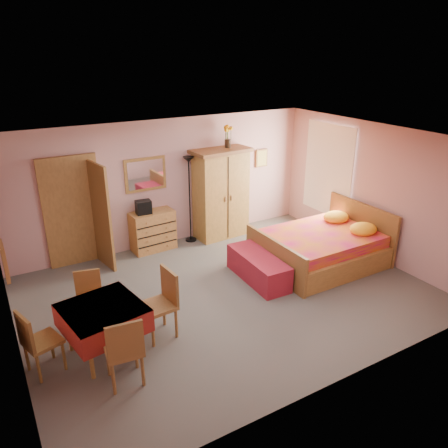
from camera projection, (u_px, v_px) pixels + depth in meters
floor at (228, 293)px, 7.41m from camera, size 6.50×6.50×0.00m
ceiling at (228, 141)px, 6.44m from camera, size 6.50×6.50×0.00m
wall_back at (166, 183)px, 8.93m from camera, size 6.50×0.10×2.60m
wall_front at (341, 294)px, 4.92m from camera, size 6.50×0.10×2.60m
wall_left at (3, 272)px, 5.41m from camera, size 0.10×5.00×2.60m
wall_right at (372, 191)px, 8.44m from camera, size 0.10×5.00×2.60m
doorway at (73, 213)px, 8.12m from camera, size 1.06×0.12×2.15m
window at (328, 170)px, 9.32m from camera, size 0.08×1.40×1.95m
picture_left at (4, 261)px, 4.79m from camera, size 0.04×0.32×0.42m
picture_back at (262, 158)px, 9.90m from camera, size 0.30×0.04×0.40m
chest_of_drawers at (153, 231)px, 8.89m from camera, size 0.90×0.49×0.82m
wall_mirror at (145, 174)px, 8.63m from camera, size 0.86×0.06×0.68m
stereo at (143, 207)px, 8.59m from camera, size 0.31×0.23×0.27m
floor_lamp at (190, 200)px, 9.11m from camera, size 0.27×0.27×1.84m
wardrobe at (221, 194)px, 9.35m from camera, size 1.28×0.73×1.94m
sunflower_vase at (228, 136)px, 9.03m from camera, size 0.19×0.19×0.47m
bed at (320, 239)px, 8.26m from camera, size 2.24×1.76×1.04m
bench at (258, 268)px, 7.78m from camera, size 0.57×1.42×0.47m
dining_table at (105, 330)px, 5.85m from camera, size 1.13×1.13×0.72m
chair_south at (123, 348)px, 5.30m from camera, size 0.49×0.49×0.97m
chair_north at (90, 301)px, 6.43m from camera, size 0.46×0.46×0.84m
chair_west at (42, 341)px, 5.49m from camera, size 0.51×0.51×0.91m
chair_east at (158, 305)px, 6.16m from camera, size 0.50×0.50×1.01m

